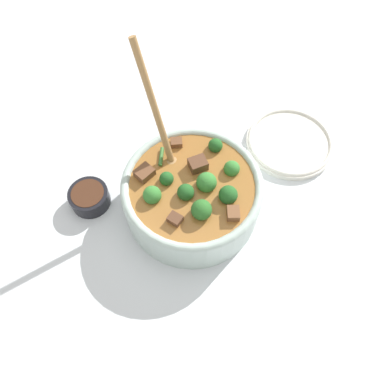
% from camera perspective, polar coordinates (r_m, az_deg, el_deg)
% --- Properties ---
extents(ground_plane, '(4.00, 4.00, 0.00)m').
position_cam_1_polar(ground_plane, '(0.73, 0.00, -2.26)').
color(ground_plane, silver).
extents(stew_bowl, '(0.25, 0.28, 0.30)m').
position_cam_1_polar(stew_bowl, '(0.69, -0.00, -0.19)').
color(stew_bowl, '#B2C6BC').
rests_on(stew_bowl, ground_plane).
extents(condiment_bowl, '(0.08, 0.08, 0.04)m').
position_cam_1_polar(condiment_bowl, '(0.75, -15.39, -0.73)').
color(condiment_bowl, black).
rests_on(condiment_bowl, ground_plane).
extents(empty_plate, '(0.19, 0.19, 0.02)m').
position_cam_1_polar(empty_plate, '(0.84, 14.69, 7.38)').
color(empty_plate, silver).
rests_on(empty_plate, ground_plane).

